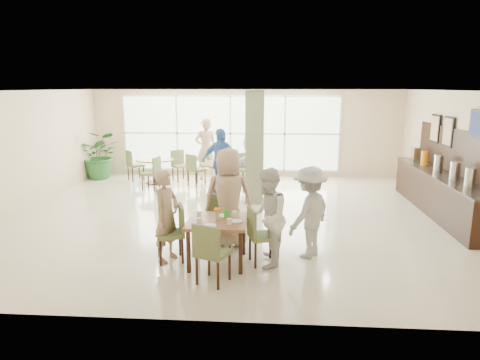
# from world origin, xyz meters

# --- Properties ---
(ground) EXTENTS (10.00, 10.00, 0.00)m
(ground) POSITION_xyz_m (0.00, 0.00, 0.00)
(ground) COLOR beige
(ground) RESTS_ON ground
(room_shell) EXTENTS (10.00, 10.00, 10.00)m
(room_shell) POSITION_xyz_m (0.00, 0.00, 1.70)
(room_shell) COLOR white
(room_shell) RESTS_ON ground
(window_bank) EXTENTS (7.00, 0.04, 7.00)m
(window_bank) POSITION_xyz_m (-0.50, 4.46, 1.40)
(window_bank) COLOR silver
(window_bank) RESTS_ON ground
(column) EXTENTS (0.45, 0.45, 2.80)m
(column) POSITION_xyz_m (0.40, 1.20, 1.40)
(column) COLOR #6A7954
(column) RESTS_ON ground
(main_table) EXTENTS (0.97, 0.97, 0.75)m
(main_table) POSITION_xyz_m (-0.07, -2.68, 0.66)
(main_table) COLOR brown
(main_table) RESTS_ON ground
(round_table_left) EXTENTS (1.14, 1.14, 0.75)m
(round_table_left) POSITION_xyz_m (-2.69, 3.23, 0.58)
(round_table_left) COLOR brown
(round_table_left) RESTS_ON ground
(round_table_right) EXTENTS (1.17, 1.17, 0.75)m
(round_table_right) POSITION_xyz_m (-0.59, 2.60, 0.59)
(round_table_right) COLOR brown
(round_table_right) RESTS_ON ground
(chairs_main_table) EXTENTS (2.13, 2.03, 0.95)m
(chairs_main_table) POSITION_xyz_m (-0.09, -2.65, 0.47)
(chairs_main_table) COLOR #576336
(chairs_main_table) RESTS_ON ground
(chairs_table_left) EXTENTS (2.05, 1.81, 0.95)m
(chairs_table_left) POSITION_xyz_m (-2.66, 3.19, 0.47)
(chairs_table_left) COLOR #576336
(chairs_table_left) RESTS_ON ground
(chairs_table_right) EXTENTS (2.10, 1.98, 0.95)m
(chairs_table_right) POSITION_xyz_m (-0.61, 2.60, 0.47)
(chairs_table_right) COLOR #576336
(chairs_table_right) RESTS_ON ground
(tabletop_clutter) EXTENTS (0.79, 0.73, 0.21)m
(tabletop_clutter) POSITION_xyz_m (-0.04, -2.71, 0.81)
(tabletop_clutter) COLOR white
(tabletop_clutter) RESTS_ON main_table
(buffet_counter) EXTENTS (0.64, 4.70, 1.95)m
(buffet_counter) POSITION_xyz_m (4.70, 0.51, 0.55)
(buffet_counter) COLOR black
(buffet_counter) RESTS_ON ground
(framed_art_a) EXTENTS (0.05, 0.55, 0.70)m
(framed_art_a) POSITION_xyz_m (4.95, 1.00, 1.85)
(framed_art_a) COLOR black
(framed_art_a) RESTS_ON ground
(framed_art_b) EXTENTS (0.05, 0.55, 0.70)m
(framed_art_b) POSITION_xyz_m (4.95, 1.80, 1.85)
(framed_art_b) COLOR black
(framed_art_b) RESTS_ON ground
(potted_plant) EXTENTS (1.49, 1.49, 1.53)m
(potted_plant) POSITION_xyz_m (-4.61, 3.78, 0.76)
(potted_plant) COLOR #245A26
(potted_plant) RESTS_ON ground
(teen_left) EXTENTS (0.55, 0.66, 1.56)m
(teen_left) POSITION_xyz_m (-0.93, -2.59, 0.78)
(teen_left) COLOR tan
(teen_left) RESTS_ON ground
(teen_far) EXTENTS (0.93, 0.56, 1.83)m
(teen_far) POSITION_xyz_m (0.04, -1.86, 0.92)
(teen_far) COLOR tan
(teen_far) RESTS_ON ground
(teen_right) EXTENTS (0.66, 0.82, 1.63)m
(teen_right) POSITION_xyz_m (0.74, -2.70, 0.81)
(teen_right) COLOR white
(teen_right) RESTS_ON ground
(teen_standing) EXTENTS (1.09, 1.17, 1.58)m
(teen_standing) POSITION_xyz_m (1.46, -2.28, 0.79)
(teen_standing) COLOR #ADADAF
(teen_standing) RESTS_ON ground
(adult_a) EXTENTS (1.20, 0.90, 1.82)m
(adult_a) POSITION_xyz_m (-0.54, 1.84, 0.91)
(adult_a) COLOR #3B6EB3
(adult_a) RESTS_ON ground
(adult_b) EXTENTS (1.02, 1.63, 1.64)m
(adult_b) POSITION_xyz_m (0.24, 2.51, 0.82)
(adult_b) COLOR white
(adult_b) RESTS_ON ground
(adult_standing) EXTENTS (0.83, 0.69, 1.93)m
(adult_standing) POSITION_xyz_m (-1.22, 3.86, 0.97)
(adult_standing) COLOR tan
(adult_standing) RESTS_ON ground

